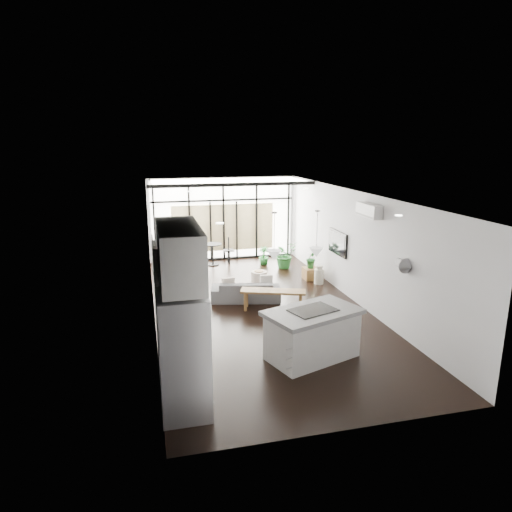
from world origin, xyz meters
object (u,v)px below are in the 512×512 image
console_bench (273,300)px  tv (338,243)px  milk_can (319,275)px  island (312,334)px  pouf (259,278)px  fridge (184,354)px  sofa (246,287)px

console_bench → tv: (2.15, 1.18, 1.05)m
milk_can → island: bearing=-113.1°
island → pouf: island is taller
island → fridge: 2.79m
fridge → milk_can: bearing=51.7°
console_bench → milk_can: milk_can is taller
fridge → sofa: 5.03m
console_bench → milk_can: bearing=62.3°
console_bench → tv: 2.67m
pouf → island: bearing=-91.9°
island → sofa: (-0.51, 3.41, -0.13)m
sofa → island: bearing=110.9°
island → pouf: (0.15, 4.67, -0.29)m
fridge → sofa: size_ratio=1.06×
fridge → tv: fridge is taller
island → milk_can: island is taller
tv → island: bearing=-119.5°
milk_can → fridge: bearing=-128.3°
sofa → console_bench: size_ratio=1.13×
milk_can → tv: 1.19m
island → tv: (2.13, 3.77, 0.82)m
console_bench → tv: tv is taller
sofa → milk_can: sofa is taller
milk_can → tv: bearing=-59.9°
fridge → sofa: fridge is taller
tv → fridge: bearing=-133.0°
island → milk_can: bearing=47.6°
island → pouf: bearing=68.8°
milk_can → tv: (0.30, -0.52, 1.03)m
fridge → tv: 6.78m
pouf → milk_can: milk_can is taller
island → tv: size_ratio=1.58×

